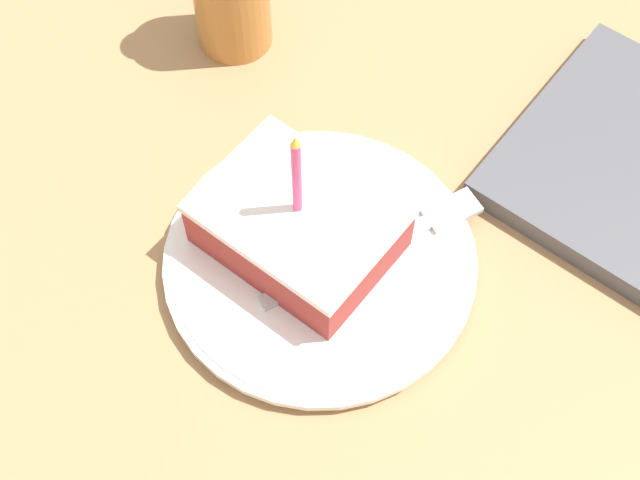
{
  "coord_description": "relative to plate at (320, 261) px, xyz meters",
  "views": [
    {
      "loc": [
        -0.29,
        -0.2,
        0.62
      ],
      "look_at": [
        -0.03,
        0.01,
        0.04
      ],
      "focal_mm": 50.0,
      "sensor_mm": 36.0,
      "label": 1
    }
  ],
  "objects": [
    {
      "name": "ground_plane",
      "position": [
        0.03,
        -0.01,
        -0.03
      ],
      "size": [
        2.4,
        2.4,
        0.04
      ],
      "color": "#9E754C",
      "rests_on": "ground"
    },
    {
      "name": "plate",
      "position": [
        0.0,
        0.0,
        0.0
      ],
      "size": [
        0.24,
        0.24,
        0.02
      ],
      "color": "white",
      "rests_on": "ground_plane"
    },
    {
      "name": "cake_slice",
      "position": [
        0.0,
        0.02,
        0.03
      ],
      "size": [
        0.11,
        0.14,
        0.14
      ],
      "color": "#99332D",
      "rests_on": "plate"
    },
    {
      "name": "fork",
      "position": [
        0.04,
        -0.03,
        0.01
      ],
      "size": [
        0.18,
        0.09,
        0.0
      ],
      "color": "#B2B2B7",
      "rests_on": "plate"
    }
  ]
}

